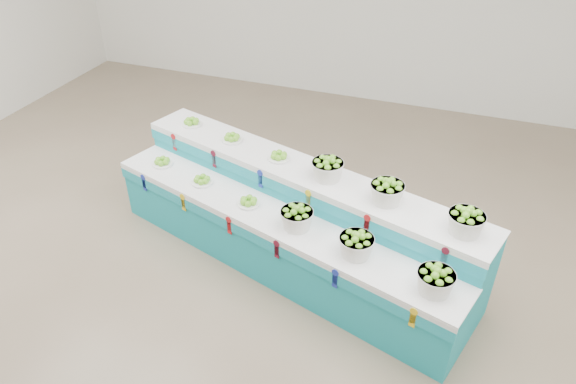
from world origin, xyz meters
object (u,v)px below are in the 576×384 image
(display_stand, at_px, (288,220))
(basket_upper_right, at_px, (466,222))
(basket_lower_left, at_px, (297,218))
(plate_upper_mid, at_px, (232,137))

(display_stand, xyz_separation_m, basket_upper_right, (1.72, -0.26, 0.63))
(basket_lower_left, height_order, basket_upper_right, basket_upper_right)
(basket_lower_left, bearing_deg, plate_upper_mid, 141.16)
(plate_upper_mid, bearing_deg, basket_upper_right, -17.13)
(basket_lower_left, bearing_deg, display_stand, 122.39)
(basket_lower_left, height_order, plate_upper_mid, plate_upper_mid)
(basket_lower_left, relative_size, basket_upper_right, 1.00)
(display_stand, bearing_deg, basket_upper_right, 8.42)
(basket_upper_right, bearing_deg, display_stand, 171.28)
(plate_upper_mid, distance_m, basket_upper_right, 2.70)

